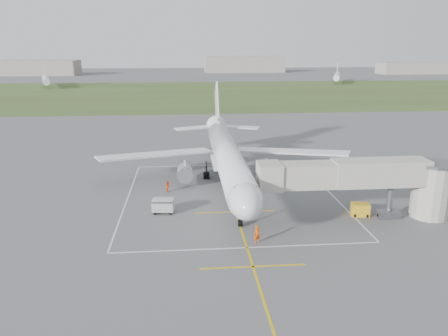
{
  "coord_description": "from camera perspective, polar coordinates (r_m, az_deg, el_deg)",
  "views": [
    {
      "loc": [
        -5.99,
        -60.32,
        19.92
      ],
      "look_at": [
        -0.93,
        -4.0,
        4.0
      ],
      "focal_mm": 35.0,
      "sensor_mm": 36.0,
      "label": 1
    }
  ],
  "objects": [
    {
      "name": "jet_bridge",
      "position": [
        53.79,
        18.91,
        -1.54
      ],
      "size": [
        23.4,
        5.0,
        7.2
      ],
      "color": "#ADA69C",
      "rests_on": "ground"
    },
    {
      "name": "ramp_worker_nose",
      "position": [
        46.04,
        4.34,
        -8.63
      ],
      "size": [
        0.81,
        0.65,
        1.94
      ],
      "primitive_type": "imported",
      "rotation": [
        0.0,
        0.0,
        0.3
      ],
      "color": "#FF4C08",
      "rests_on": "ground"
    },
    {
      "name": "baggage_cart",
      "position": [
        54.29,
        -7.96,
        -4.92
      ],
      "size": [
        2.75,
        1.83,
        1.81
      ],
      "rotation": [
        0.0,
        0.0,
        -0.11
      ],
      "color": "#B3B3B3",
      "rests_on": "ground"
    },
    {
      "name": "grass_strip",
      "position": [
        191.45,
        -3.37,
        9.73
      ],
      "size": [
        700.0,
        120.0,
        0.02
      ],
      "primitive_type": "cube",
      "color": "#3A4C21",
      "rests_on": "ground"
    },
    {
      "name": "distant_aircraft",
      "position": [
        233.34,
        -3.24,
        11.69
      ],
      "size": [
        165.8,
        43.7,
        8.85
      ],
      "color": "silver",
      "rests_on": "ground"
    },
    {
      "name": "gpu_unit",
      "position": [
        55.46,
        17.37,
        -5.22
      ],
      "size": [
        2.31,
        1.8,
        1.57
      ],
      "rotation": [
        0.0,
        0.0,
        -0.18
      ],
      "color": "gold",
      "rests_on": "ground"
    },
    {
      "name": "apron_markings",
      "position": [
        58.33,
        1.07,
        -4.24
      ],
      "size": [
        28.2,
        60.0,
        0.01
      ],
      "color": "gold",
      "rests_on": "ground"
    },
    {
      "name": "ramp_worker_wing",
      "position": [
        62.01,
        -7.34,
        -2.38
      ],
      "size": [
        0.88,
        0.95,
        1.57
      ],
      "primitive_type": "imported",
      "rotation": [
        0.0,
        0.0,
        2.05
      ],
      "color": "#DE3D07",
      "rests_on": "ground"
    },
    {
      "name": "distant_hangars",
      "position": [
        326.0,
        -7.1,
        13.02
      ],
      "size": [
        345.0,
        49.0,
        12.0
      ],
      "color": "gray",
      "rests_on": "ground"
    },
    {
      "name": "ground",
      "position": [
        63.81,
        0.51,
        -2.47
      ],
      "size": [
        700.0,
        700.0,
        0.0
      ],
      "primitive_type": "plane",
      "color": "#565659",
      "rests_on": "ground"
    },
    {
      "name": "airliner",
      "position": [
        63.3,
        0.45,
        1.52
      ],
      "size": [
        38.93,
        46.75,
        13.52
      ],
      "color": "silver",
      "rests_on": "ground"
    }
  ]
}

